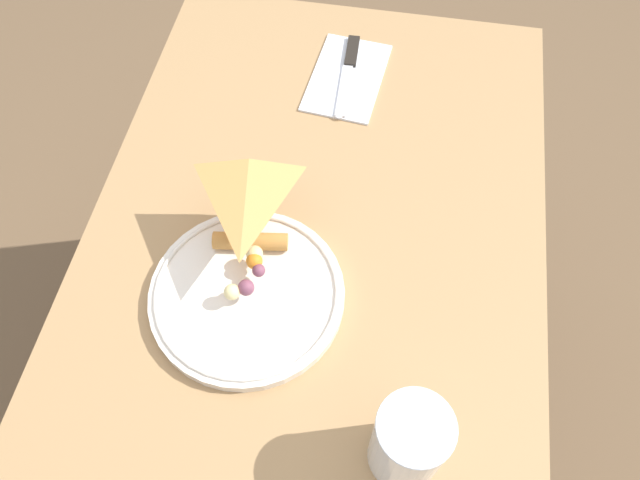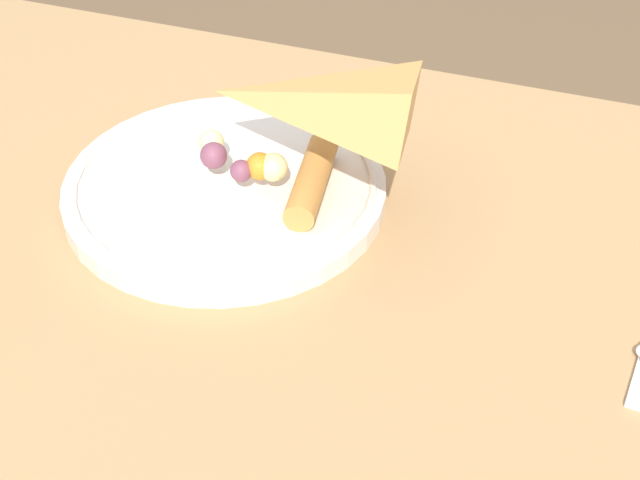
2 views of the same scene
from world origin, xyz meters
The scene contains 6 objects.
ground_plane centered at (0.00, 0.00, 0.00)m, with size 6.00×6.00×0.00m, color brown.
dining_table centered at (0.00, 0.00, 0.62)m, with size 0.98×0.64×0.76m.
plate_pizza centered at (0.11, -0.07, 0.78)m, with size 0.26×0.26×0.05m.
milk_glass centered at (0.28, 0.15, 0.82)m, with size 0.08×0.08×0.13m.
napkin_folded centered at (-0.31, 0.00, 0.77)m, with size 0.19×0.13×0.00m.
butter_knife centered at (-0.32, 0.00, 0.77)m, with size 0.19×0.02×0.01m.
Camera 1 is at (0.45, 0.09, 1.51)m, focal length 35.00 mm.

